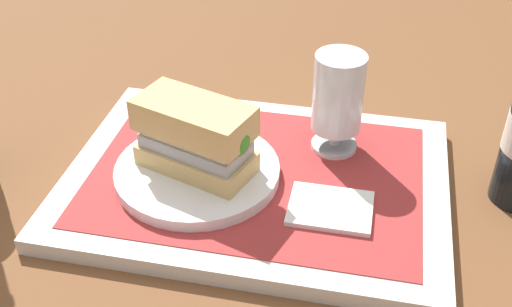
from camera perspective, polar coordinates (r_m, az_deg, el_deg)
ground_plane at (r=0.75m, az=0.00°, el=-3.09°), size 3.00×3.00×0.00m
tray at (r=0.75m, az=0.00°, el=-2.49°), size 0.44×0.32×0.02m
placemat at (r=0.74m, az=0.00°, el=-1.85°), size 0.38×0.27×0.00m
plate at (r=0.73m, az=-5.29°, el=-1.63°), size 0.19×0.19×0.01m
sandwich at (r=0.70m, az=-5.29°, el=1.53°), size 0.14×0.10×0.08m
beer_glass at (r=0.75m, az=7.37°, el=4.92°), size 0.06×0.06×0.12m
napkin_folded at (r=0.69m, az=6.70°, el=-4.92°), size 0.09×0.07×0.01m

